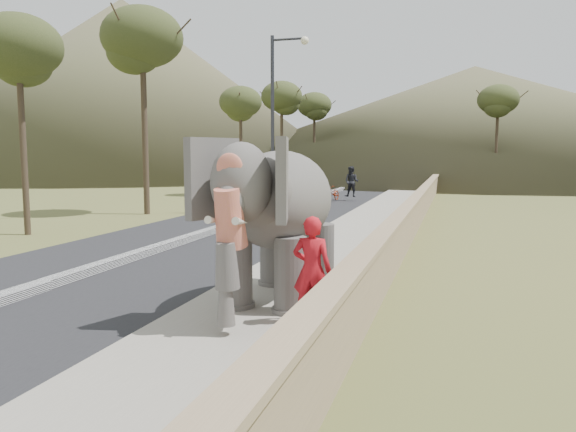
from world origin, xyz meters
name	(u,v)px	position (x,y,z in m)	size (l,w,h in m)	color
ground	(268,316)	(0.00, 0.00, 0.00)	(160.00, 160.00, 0.00)	olive
road	(226,229)	(-5.00, 10.00, 0.01)	(7.00, 120.00, 0.03)	black
median	(226,226)	(-5.00, 10.00, 0.11)	(0.35, 120.00, 0.22)	black
walkway	(361,233)	(0.00, 10.00, 0.07)	(3.00, 120.00, 0.15)	#9E9687
parapet	(410,221)	(1.65, 10.00, 0.55)	(0.30, 120.00, 1.10)	tan
lamppost	(279,107)	(-4.69, 15.47, 4.87)	(1.76, 0.36, 8.00)	#333338
signboard	(278,179)	(-4.50, 14.74, 1.64)	(0.60, 0.08, 2.40)	#2D2D33
hill_left	(124,88)	(-38.00, 55.00, 11.00)	(60.00, 60.00, 22.00)	brown
hill_far	(473,120)	(5.00, 70.00, 7.00)	(80.00, 80.00, 14.00)	brown
elephant_and_man	(281,221)	(0.02, 0.76, 1.57)	(2.35, 4.05, 2.87)	#66615C
motorcyclist	(343,187)	(-3.18, 22.89, 0.81)	(2.03, 1.78, 2.02)	maroon
trees	(391,133)	(-1.16, 28.80, 4.05)	(47.38, 41.75, 9.48)	#473828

